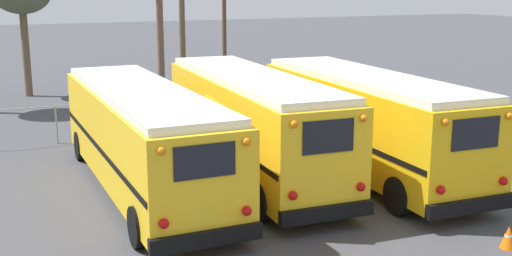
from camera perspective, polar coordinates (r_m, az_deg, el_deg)
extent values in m
plane|color=#424247|center=(19.48, -0.02, -4.51)|extent=(160.00, 160.00, 0.00)
cube|color=yellow|center=(18.34, -10.06, -0.81)|extent=(2.49, 10.57, 2.42)
cube|color=white|center=(18.08, -10.22, 3.22)|extent=(2.30, 10.15, 0.20)
cube|color=black|center=(13.78, -4.41, -9.77)|extent=(2.51, 0.21, 0.36)
cube|color=black|center=(13.25, -4.57, -2.96)|extent=(1.35, 0.03, 0.72)
sphere|color=red|center=(13.34, -8.19, -8.41)|extent=(0.22, 0.22, 0.22)
sphere|color=orange|center=(12.87, -8.41, -2.04)|extent=(0.18, 0.18, 0.18)
sphere|color=red|center=(13.91, -0.82, -7.38)|extent=(0.22, 0.22, 0.22)
sphere|color=orange|center=(13.46, -0.84, -1.25)|extent=(0.18, 0.18, 0.18)
cube|color=black|center=(18.14, -13.84, -1.73)|extent=(0.06, 10.35, 0.14)
cube|color=black|center=(18.70, -6.36, -0.99)|extent=(0.06, 10.35, 0.14)
cylinder|color=black|center=(22.18, -15.35, -1.53)|extent=(0.28, 0.96, 0.96)
cylinder|color=black|center=(22.61, -9.60, -0.98)|extent=(0.28, 0.96, 0.96)
cylinder|color=black|center=(14.70, -10.45, -8.63)|extent=(0.28, 0.96, 0.96)
cylinder|color=black|center=(15.34, -2.03, -7.49)|extent=(0.28, 0.96, 0.96)
cube|color=yellow|center=(19.38, -0.47, 0.44)|extent=(2.89, 10.16, 2.60)
cube|color=white|center=(19.13, -0.48, 4.54)|extent=(2.68, 9.74, 0.20)
cube|color=black|center=(15.24, 6.33, -7.50)|extent=(2.42, 0.33, 0.36)
cube|color=black|center=(14.73, 6.46, -0.76)|extent=(1.30, 0.10, 0.78)
sphere|color=red|center=(14.69, 3.31, -6.02)|extent=(0.22, 0.22, 0.22)
sphere|color=orange|center=(14.24, 3.39, 0.33)|extent=(0.18, 0.18, 0.18)
sphere|color=red|center=(15.47, 9.32, -5.19)|extent=(0.22, 0.22, 0.22)
sphere|color=orange|center=(15.04, 9.55, 0.85)|extent=(0.18, 0.18, 0.18)
cube|color=black|center=(19.04, -3.83, -0.41)|extent=(0.55, 9.83, 0.14)
cube|color=black|center=(19.86, 2.76, 0.16)|extent=(0.55, 9.83, 0.14)
cylinder|color=black|center=(22.77, -6.37, -0.73)|extent=(0.33, 1.01, 1.00)
cylinder|color=black|center=(23.41, -1.15, -0.28)|extent=(0.33, 1.01, 1.00)
cylinder|color=black|center=(15.96, 0.56, -6.58)|extent=(0.33, 1.01, 1.00)
cylinder|color=black|center=(16.86, 7.57, -5.63)|extent=(0.33, 1.01, 1.00)
cube|color=yellow|center=(19.98, 9.69, 0.56)|extent=(2.88, 9.87, 2.54)
cube|color=white|center=(19.74, 9.84, 4.46)|extent=(2.66, 9.48, 0.20)
cube|color=black|center=(16.43, 18.57, -6.58)|extent=(2.54, 0.30, 0.36)
cube|color=black|center=(15.97, 18.96, -0.47)|extent=(1.37, 0.09, 0.76)
sphere|color=red|center=(15.69, 16.11, -5.32)|extent=(0.22, 0.22, 0.22)
sphere|color=orange|center=(15.28, 16.49, 0.48)|extent=(0.18, 0.18, 0.18)
sphere|color=red|center=(16.87, 21.14, -4.42)|extent=(0.22, 0.22, 0.22)
sphere|color=orange|center=(16.49, 21.59, 0.98)|extent=(0.18, 0.18, 0.18)
cube|color=black|center=(19.41, 6.51, -0.27)|extent=(0.41, 9.58, 0.14)
cube|color=black|center=(20.69, 12.63, 0.32)|extent=(0.41, 9.58, 0.14)
cylinder|color=black|center=(22.79, 2.38, -0.64)|extent=(0.32, 1.02, 1.01)
cylinder|color=black|center=(23.82, 7.49, -0.15)|extent=(0.32, 1.02, 1.01)
cylinder|color=black|center=(16.76, 12.54, -5.93)|extent=(0.32, 1.02, 1.01)
cylinder|color=black|center=(18.13, 18.65, -4.87)|extent=(0.32, 1.02, 1.01)
cylinder|color=brown|center=(28.41, -6.59, 9.42)|extent=(0.25, 0.25, 8.32)
cylinder|color=brown|center=(35.33, -19.76, 6.31)|extent=(0.38, 0.38, 4.52)
cylinder|color=brown|center=(35.82, -8.52, 8.81)|extent=(0.37, 0.37, 6.77)
cylinder|color=brown|center=(40.77, -2.84, 9.05)|extent=(0.26, 0.26, 6.27)
cylinder|color=#939399|center=(24.60, -17.31, 0.26)|extent=(0.06, 0.06, 1.40)
cylinder|color=#939399|center=(24.99, -11.75, 0.76)|extent=(0.06, 0.06, 1.40)
cylinder|color=#939399|center=(25.61, -6.40, 1.24)|extent=(0.06, 0.06, 1.40)
cylinder|color=#939399|center=(26.44, -1.35, 1.69)|extent=(0.06, 0.06, 1.40)
cylinder|color=#939399|center=(27.46, 3.37, 2.09)|extent=(0.06, 0.06, 1.40)
cylinder|color=#939399|center=(28.66, 7.72, 2.44)|extent=(0.06, 0.06, 1.40)
cylinder|color=#939399|center=(25.48, -6.44, 2.79)|extent=(14.69, 0.04, 0.04)
cone|color=orange|center=(15.54, 21.53, -9.01)|extent=(0.36, 0.36, 0.52)
cylinder|color=white|center=(15.53, 21.54, -8.92)|extent=(0.17, 0.17, 0.05)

